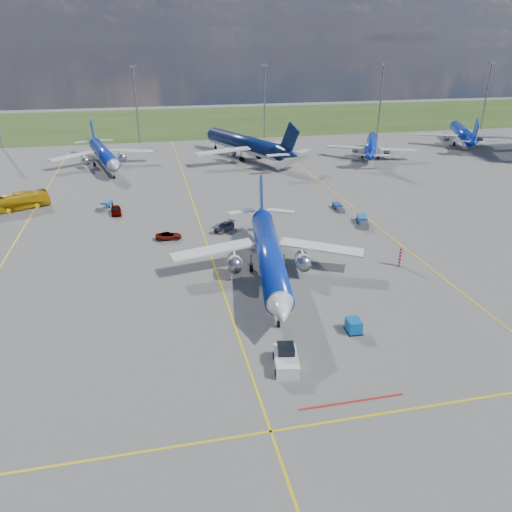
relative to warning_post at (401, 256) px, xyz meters
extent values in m
plane|color=#5C5C59|center=(-26.00, -8.00, -1.50)|extent=(400.00, 400.00, 0.00)
cube|color=#2D4719|center=(-26.00, 142.00, -1.50)|extent=(400.00, 80.00, 0.01)
cube|color=yellow|center=(-26.00, 22.00, -1.49)|extent=(0.25, 160.00, 0.02)
cube|color=yellow|center=(-26.00, -28.00, -1.49)|extent=(60.00, 0.25, 0.02)
cube|color=yellow|center=(-56.00, 32.00, -1.49)|extent=(0.25, 120.00, 0.02)
cube|color=yellow|center=(4.00, 32.00, -1.49)|extent=(0.25, 120.00, 0.02)
cube|color=#A5140F|center=(-18.00, -26.00, -1.49)|extent=(10.00, 0.25, 0.02)
cylinder|color=slate|center=(-36.00, 102.00, 9.50)|extent=(0.50, 0.50, 22.00)
cube|color=slate|center=(-36.00, 102.00, 20.80)|extent=(2.20, 0.50, 0.80)
cylinder|color=slate|center=(4.00, 102.00, 9.50)|extent=(0.50, 0.50, 22.00)
cube|color=slate|center=(4.00, 102.00, 20.80)|extent=(2.20, 0.50, 0.80)
cylinder|color=slate|center=(44.00, 102.00, 9.50)|extent=(0.50, 0.50, 22.00)
cube|color=slate|center=(44.00, 102.00, 20.80)|extent=(2.20, 0.50, 0.80)
cylinder|color=slate|center=(84.00, 102.00, 9.50)|extent=(0.50, 0.50, 22.00)
cube|color=slate|center=(84.00, 102.00, 20.80)|extent=(2.20, 0.50, 0.80)
cylinder|color=red|center=(0.00, 0.00, 0.00)|extent=(0.50, 0.50, 3.00)
cube|color=silver|center=(-22.38, -19.69, -0.83)|extent=(3.01, 4.68, 1.35)
cube|color=black|center=(-22.27, -19.08, 0.10)|extent=(1.96, 2.13, 0.93)
cube|color=slate|center=(-21.90, -17.04, -0.93)|extent=(0.70, 2.49, 0.21)
cube|color=#0C59AB|center=(-13.29, -14.96, -0.76)|extent=(1.56, 1.91, 1.48)
imported|color=#C5910B|center=(-58.82, 39.17, 0.08)|extent=(11.40, 7.19, 3.16)
imported|color=#999999|center=(-40.61, 32.41, -0.75)|extent=(2.12, 4.55, 1.51)
imported|color=#999999|center=(-31.81, 17.52, -0.92)|extent=(4.23, 2.03, 1.16)
imported|color=#999999|center=(-22.32, 19.65, -0.84)|extent=(4.44, 4.54, 1.31)
cube|color=#1B5EA2|center=(2.10, 18.36, -0.89)|extent=(2.28, 3.21, 1.23)
cube|color=slate|center=(1.32, 15.57, -1.00)|extent=(1.89, 2.51, 1.00)
cube|color=#1B4DA5|center=(-42.53, 37.45, -0.95)|extent=(2.25, 2.95, 1.11)
cube|color=slate|center=(-43.46, 35.00, -1.05)|extent=(1.85, 2.32, 0.91)
cube|color=navy|center=(0.66, 26.80, -1.01)|extent=(1.38, 2.39, 0.98)
cube|color=slate|center=(0.54, 24.48, -1.10)|extent=(1.17, 1.84, 0.80)
camera|label=1|loc=(-34.07, -59.11, 28.52)|focal=35.00mm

